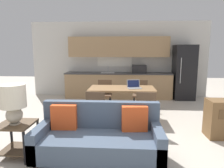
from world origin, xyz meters
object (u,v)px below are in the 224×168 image
(dining_table, at_px, (122,90))
(dining_chair_near_left, at_px, (97,107))
(refrigerator, at_px, (184,72))
(dining_chair_far_left, at_px, (104,93))
(side_table, at_px, (17,134))
(table_lamp, at_px, (13,101))
(dining_chair_near_right, at_px, (145,108))
(couch, at_px, (99,137))
(dining_chair_far_right, at_px, (140,93))
(laptop, at_px, (134,86))

(dining_table, height_order, dining_chair_near_left, dining_chair_near_left)
(refrigerator, bearing_deg, dining_chair_far_left, -151.60)
(side_table, height_order, dining_chair_far_left, dining_chair_far_left)
(table_lamp, bearing_deg, dining_chair_near_right, 30.90)
(table_lamp, distance_m, dining_chair_near_left, 1.71)
(couch, bearing_deg, dining_chair_far_right, 72.79)
(dining_chair_near_right, xyz_separation_m, dining_chair_far_left, (-1.02, 1.47, 0.00))
(table_lamp, xyz_separation_m, laptop, (1.91, 1.97, -0.10))
(dining_chair_near_left, relative_size, laptop, 2.28)
(couch, height_order, side_table, couch)
(dining_chair_near_right, distance_m, laptop, 0.81)
(dining_table, bearing_deg, dining_chair_far_left, 123.94)
(dining_chair_far_left, bearing_deg, table_lamp, -111.31)
(side_table, bearing_deg, dining_chair_near_right, 30.39)
(table_lamp, height_order, dining_chair_far_left, table_lamp)
(side_table, relative_size, dining_chair_near_left, 0.65)
(dining_chair_far_right, xyz_separation_m, dining_chair_far_left, (-1.02, -0.02, 0.00))
(refrigerator, relative_size, table_lamp, 3.04)
(refrigerator, height_order, couch, refrigerator)
(side_table, relative_size, table_lamp, 0.89)
(dining_table, height_order, dining_chair_near_right, dining_chair_near_right)
(side_table, distance_m, dining_chair_near_right, 2.46)
(couch, bearing_deg, dining_chair_near_right, 55.51)
(side_table, bearing_deg, dining_chair_far_right, 52.07)
(table_lamp, xyz_separation_m, dining_chair_far_left, (1.11, 2.74, -0.44))
(laptop, bearing_deg, table_lamp, -146.05)
(dining_chair_near_left, distance_m, dining_chair_far_right, 1.84)
(dining_chair_far_left, bearing_deg, side_table, -111.49)
(dining_chair_near_right, bearing_deg, refrigerator, -117.57)
(couch, xyz_separation_m, laptop, (0.61, 1.91, 0.48))
(side_table, relative_size, laptop, 1.49)
(refrigerator, xyz_separation_m, dining_chair_near_right, (-1.59, -2.88, -0.46))
(refrigerator, relative_size, dining_table, 1.17)
(dining_table, bearing_deg, dining_chair_near_left, -124.66)
(couch, xyz_separation_m, dining_chair_far_right, (0.83, 2.69, 0.14))
(side_table, height_order, dining_chair_near_right, dining_chair_near_right)
(dining_chair_far_left, bearing_deg, laptop, -43.07)
(couch, height_order, dining_chair_near_left, couch)
(refrigerator, bearing_deg, dining_chair_far_right, -138.67)
(table_lamp, distance_m, dining_chair_far_right, 3.51)
(refrigerator, bearing_deg, couch, -120.63)
(dining_chair_near_left, distance_m, laptop, 1.15)
(dining_table, xyz_separation_m, side_table, (-1.61, -1.96, -0.33))
(dining_chair_near_left, distance_m, dining_chair_near_right, 1.03)
(refrigerator, xyz_separation_m, couch, (-2.42, -4.08, -0.60))
(side_table, bearing_deg, dining_chair_near_left, 47.83)
(dining_table, height_order, table_lamp, table_lamp)
(dining_chair_near_left, bearing_deg, table_lamp, 55.83)
(side_table, xyz_separation_m, dining_chair_far_right, (2.13, 2.73, 0.10))
(dining_table, bearing_deg, laptop, -2.00)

